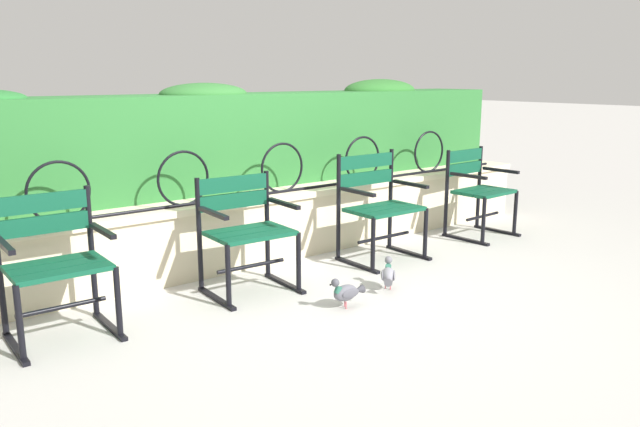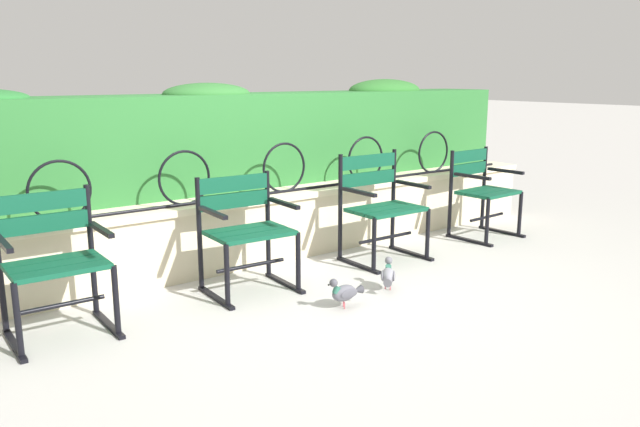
{
  "view_description": "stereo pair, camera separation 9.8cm",
  "coord_description": "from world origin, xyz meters",
  "px_view_note": "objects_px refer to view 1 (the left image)",
  "views": [
    {
      "loc": [
        -2.74,
        -3.36,
        1.53
      ],
      "look_at": [
        0.0,
        0.12,
        0.55
      ],
      "focal_mm": 35.25,
      "sensor_mm": 36.0,
      "label": 1
    },
    {
      "loc": [
        -2.67,
        -3.42,
        1.53
      ],
      "look_at": [
        0.0,
        0.12,
        0.55
      ],
      "focal_mm": 35.25,
      "sensor_mm": 36.0,
      "label": 2
    }
  ],
  "objects_px": {
    "park_chair_centre_right": "(378,204)",
    "park_chair_rightmost": "(477,189)",
    "park_chair_leftmost": "(54,261)",
    "park_chair_centre_left": "(245,229)",
    "pigeon_near_chairs": "(388,275)",
    "pigeon_far_side": "(346,292)"
  },
  "relations": [
    {
      "from": "park_chair_centre_right",
      "to": "park_chair_rightmost",
      "type": "height_order",
      "value": "park_chair_centre_right"
    },
    {
      "from": "park_chair_leftmost",
      "to": "park_chair_centre_right",
      "type": "height_order",
      "value": "park_chair_centre_right"
    },
    {
      "from": "park_chair_centre_left",
      "to": "pigeon_near_chairs",
      "type": "bearing_deg",
      "value": -38.16
    },
    {
      "from": "park_chair_centre_left",
      "to": "park_chair_centre_right",
      "type": "distance_m",
      "value": 1.31
    },
    {
      "from": "park_chair_centre_left",
      "to": "pigeon_near_chairs",
      "type": "distance_m",
      "value": 1.09
    },
    {
      "from": "park_chair_centre_right",
      "to": "park_chair_rightmost",
      "type": "distance_m",
      "value": 1.3
    },
    {
      "from": "park_chair_centre_left",
      "to": "pigeon_far_side",
      "type": "xyz_separation_m",
      "value": [
        0.33,
        -0.73,
        -0.35
      ]
    },
    {
      "from": "park_chair_centre_left",
      "to": "pigeon_far_side",
      "type": "bearing_deg",
      "value": -65.54
    },
    {
      "from": "pigeon_near_chairs",
      "to": "park_chair_centre_right",
      "type": "bearing_deg",
      "value": 52.23
    },
    {
      "from": "park_chair_rightmost",
      "to": "pigeon_near_chairs",
      "type": "relative_size",
      "value": 3.56
    },
    {
      "from": "park_chair_leftmost",
      "to": "park_chair_centre_left",
      "type": "xyz_separation_m",
      "value": [
        1.31,
        0.01,
        -0.01
      ]
    },
    {
      "from": "park_chair_centre_left",
      "to": "pigeon_near_chairs",
      "type": "relative_size",
      "value": 3.52
    },
    {
      "from": "park_chair_rightmost",
      "to": "pigeon_near_chairs",
      "type": "xyz_separation_m",
      "value": [
        -1.8,
        -0.63,
        -0.34
      ]
    },
    {
      "from": "park_chair_leftmost",
      "to": "pigeon_far_side",
      "type": "relative_size",
      "value": 2.98
    },
    {
      "from": "park_chair_centre_right",
      "to": "park_chair_centre_left",
      "type": "bearing_deg",
      "value": -179.97
    },
    {
      "from": "park_chair_centre_left",
      "to": "park_chair_rightmost",
      "type": "bearing_deg",
      "value": -0.2
    },
    {
      "from": "park_chair_leftmost",
      "to": "park_chair_centre_right",
      "type": "relative_size",
      "value": 0.96
    },
    {
      "from": "park_chair_centre_left",
      "to": "pigeon_far_side",
      "type": "height_order",
      "value": "park_chair_centre_left"
    },
    {
      "from": "park_chair_leftmost",
      "to": "park_chair_rightmost",
      "type": "relative_size",
      "value": 1.03
    },
    {
      "from": "pigeon_near_chairs",
      "to": "park_chair_rightmost",
      "type": "bearing_deg",
      "value": 19.26
    },
    {
      "from": "park_chair_leftmost",
      "to": "park_chair_rightmost",
      "type": "height_order",
      "value": "park_chair_leftmost"
    },
    {
      "from": "park_chair_leftmost",
      "to": "park_chair_centre_right",
      "type": "bearing_deg",
      "value": 0.13
    }
  ]
}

